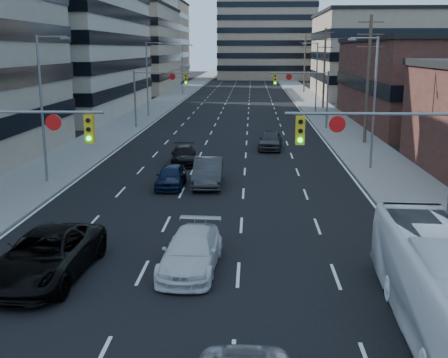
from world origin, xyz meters
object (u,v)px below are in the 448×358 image
black_pickup (46,255)px  white_van (191,252)px  transit_bus (443,287)px  sedan_blue (171,176)px

black_pickup → white_van: bearing=14.5°
transit_bus → black_pickup: bearing=167.9°
black_pickup → sedan_blue: 14.23m
white_van → black_pickup: bearing=-165.3°
black_pickup → transit_bus: size_ratio=0.61×
black_pickup → sedan_blue: size_ratio=1.55×
sedan_blue → white_van: bearing=-78.7°
black_pickup → white_van: size_ratio=1.25×
white_van → sedan_blue: 13.21m
white_van → transit_bus: size_ratio=0.49×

